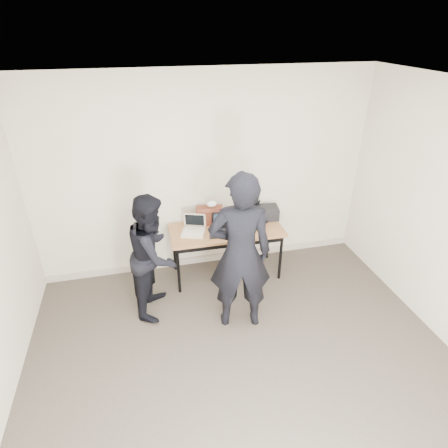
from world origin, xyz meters
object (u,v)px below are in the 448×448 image
object	(u,v)px
laptop_beige	(194,229)
person_typist	(240,254)
desk	(227,233)
leather_satchel	(210,215)
person_observer	(154,255)
laptop_center	(224,226)
equipment_box	(267,212)
laptop_right	(257,216)

from	to	relation	value
laptop_beige	person_typist	xyz separation A→B (m)	(0.35, -0.96, 0.18)
desk	laptop_beige	bearing A→B (deg)	178.08
leather_satchel	person_typist	distance (m)	1.18
person_typist	person_observer	world-z (taller)	person_typist
laptop_center	person_observer	bearing A→B (deg)	-155.41
laptop_beige	equipment_box	xyz separation A→B (m)	(1.07, 0.17, 0.04)
laptop_beige	person_typist	size ratio (longest dim) A/B	0.19
laptop_center	leather_satchel	world-z (taller)	leather_satchel
laptop_center	laptop_right	world-z (taller)	laptop_center
leather_satchel	equipment_box	xyz separation A→B (m)	(0.81, -0.04, -0.04)
equipment_box	person_observer	distance (m)	1.74
desk	leather_satchel	bearing A→B (deg)	129.30
desk	laptop_right	bearing A→B (deg)	21.17
desk	person_typist	distance (m)	0.99
laptop_center	person_typist	size ratio (longest dim) A/B	0.16
desk	person_typist	xyz separation A→B (m)	(-0.08, -0.94, 0.28)
laptop_beige	laptop_right	bearing A→B (deg)	28.97
laptop_right	person_observer	distance (m)	1.60
laptop_center	equipment_box	size ratio (longest dim) A/B	1.03
person_observer	laptop_beige	bearing A→B (deg)	-32.46
equipment_box	person_typist	xyz separation A→B (m)	(-0.71, -1.13, 0.14)
laptop_right	person_observer	bearing A→B (deg)	164.60
person_observer	desk	bearing A→B (deg)	-48.51
laptop_right	equipment_box	distance (m)	0.15
laptop_center	person_observer	xyz separation A→B (m)	(-0.96, -0.46, -0.01)
equipment_box	person_typist	world-z (taller)	person_typist
laptop_center	leather_satchel	bearing A→B (deg)	124.67
desk	laptop_beige	distance (m)	0.45
laptop_beige	leather_satchel	xyz separation A→B (m)	(0.26, 0.21, 0.08)
laptop_beige	equipment_box	world-z (taller)	laptop_beige
desk	laptop_center	distance (m)	0.12
equipment_box	person_typist	bearing A→B (deg)	-122.24
desk	person_observer	size ratio (longest dim) A/B	1.00
leather_satchel	equipment_box	distance (m)	0.81
laptop_right	person_observer	xyz separation A→B (m)	(-1.47, -0.62, -0.01)
person_observer	laptop_center	bearing A→B (deg)	-47.17
leather_satchel	desk	bearing A→B (deg)	-45.72
laptop_center	laptop_right	distance (m)	0.54
laptop_center	equipment_box	distance (m)	0.68
laptop_right	person_observer	world-z (taller)	person_observer
leather_satchel	person_typist	world-z (taller)	person_typist
laptop_beige	leather_satchel	bearing A→B (deg)	57.94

